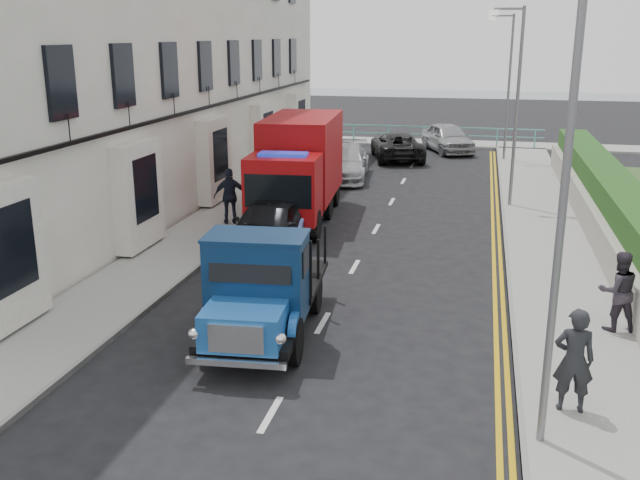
{
  "coord_description": "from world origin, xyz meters",
  "views": [
    {
      "loc": [
        3.13,
        -12.12,
        6.1
      ],
      "look_at": [
        -0.43,
        3.65,
        1.4
      ],
      "focal_mm": 40.0,
      "sensor_mm": 36.0,
      "label": 1
    }
  ],
  "objects": [
    {
      "name": "ground",
      "position": [
        0.0,
        0.0,
        0.0
      ],
      "size": [
        120.0,
        120.0,
        0.0
      ],
      "primitive_type": "plane",
      "color": "black",
      "rests_on": "ground"
    },
    {
      "name": "sea_plane",
      "position": [
        0.0,
        60.0,
        0.0
      ],
      "size": [
        120.0,
        120.0,
        0.0
      ],
      "primitive_type": "plane",
      "color": "slate",
      "rests_on": "ground"
    },
    {
      "name": "pedestrian_west_far",
      "position": [
        -4.4,
        14.61,
        1.1
      ],
      "size": [
        0.99,
        0.68,
        1.96
      ],
      "primitive_type": "imported",
      "rotation": [
        0.0,
        0.0,
        0.06
      ],
      "color": "#41382F",
      "rests_on": "pavement_west"
    },
    {
      "name": "seafront_car_left",
      "position": [
        -0.95,
        23.47,
        0.69
      ],
      "size": [
        3.43,
        5.34,
        1.37
      ],
      "primitive_type": "imported",
      "rotation": [
        0.0,
        0.0,
        3.39
      ],
      "color": "black",
      "rests_on": "ground"
    },
    {
      "name": "parked_car_mid",
      "position": [
        -2.6,
        8.74,
        0.71
      ],
      "size": [
        1.85,
        4.41,
        1.42
      ],
      "primitive_type": "imported",
      "rotation": [
        0.0,
        0.0,
        0.08
      ],
      "color": "#5F78CC",
      "rests_on": "ground"
    },
    {
      "name": "parked_car_front",
      "position": [
        -2.6,
        7.0,
        0.79
      ],
      "size": [
        2.37,
        4.81,
        1.58
      ],
      "primitive_type": "imported",
      "rotation": [
        0.0,
        0.0,
        -0.11
      ],
      "color": "black",
      "rests_on": "ground"
    },
    {
      "name": "seafront_car_right",
      "position": [
        1.41,
        26.35,
        0.76
      ],
      "size": [
        3.4,
        4.82,
        1.52
      ],
      "primitive_type": "imported",
      "rotation": [
        0.0,
        0.0,
        0.4
      ],
      "color": "#9D9EA2",
      "rests_on": "ground"
    },
    {
      "name": "pedestrian_east_near",
      "position": [
        4.82,
        -0.95,
        1.01
      ],
      "size": [
        0.66,
        0.45,
        1.79
      ],
      "primitive_type": "imported",
      "rotation": [
        0.0,
        0.0,
        3.17
      ],
      "color": "black",
      "rests_on": "pavement_east"
    },
    {
      "name": "red_lorry",
      "position": [
        -2.76,
        10.7,
        1.82
      ],
      "size": [
        2.69,
        6.66,
        3.41
      ],
      "rotation": [
        0.0,
        0.0,
        0.08
      ],
      "color": "black",
      "rests_on": "ground"
    },
    {
      "name": "parked_car_rear",
      "position": [
        -2.6,
        18.0,
        0.72
      ],
      "size": [
        2.55,
        5.17,
        1.45
      ],
      "primitive_type": "imported",
      "rotation": [
        0.0,
        0.0,
        0.11
      ],
      "color": "#ADAEB2",
      "rests_on": "ground"
    },
    {
      "name": "seafront_railing",
      "position": [
        0.0,
        28.2,
        0.58
      ],
      "size": [
        13.0,
        0.08,
        1.11
      ],
      "color": "#59B2A5",
      "rests_on": "ground"
    },
    {
      "name": "bedford_lorry",
      "position": [
        -1.01,
        0.68,
        1.07
      ],
      "size": [
        2.32,
        5.05,
        2.32
      ],
      "rotation": [
        0.0,
        0.0,
        0.08
      ],
      "color": "black",
      "rests_on": "ground"
    },
    {
      "name": "pedestrian_east_far",
      "position": [
        6.1,
        2.74,
        0.98
      ],
      "size": [
        0.96,
        0.82,
        1.71
      ],
      "primitive_type": "imported",
      "rotation": [
        0.0,
        0.0,
        3.37
      ],
      "color": "#352E39",
      "rests_on": "pavement_east"
    },
    {
      "name": "lamp_mid",
      "position": [
        4.18,
        14.0,
        4.0
      ],
      "size": [
        1.23,
        0.18,
        7.0
      ],
      "color": "slate",
      "rests_on": "ground"
    },
    {
      "name": "pavement_east",
      "position": [
        5.3,
        9.0,
        0.06
      ],
      "size": [
        2.6,
        38.0,
        0.12
      ],
      "primitive_type": "cube",
      "color": "gray",
      "rests_on": "ground"
    },
    {
      "name": "pavement_west",
      "position": [
        -5.2,
        9.0,
        0.06
      ],
      "size": [
        2.4,
        38.0,
        0.12
      ],
      "primitive_type": "cube",
      "color": "gray",
      "rests_on": "ground"
    },
    {
      "name": "pedestrian_west_near",
      "position": [
        -4.68,
        9.22,
        1.03
      ],
      "size": [
        1.16,
        0.85,
        1.82
      ],
      "primitive_type": "imported",
      "rotation": [
        0.0,
        0.0,
        3.57
      ],
      "color": "#1A2130",
      "rests_on": "pavement_west"
    },
    {
      "name": "lamp_near",
      "position": [
        4.18,
        -2.0,
        4.0
      ],
      "size": [
        1.23,
        0.18,
        7.0
      ],
      "color": "slate",
      "rests_on": "ground"
    },
    {
      "name": "garden_east",
      "position": [
        7.21,
        9.0,
        0.9
      ],
      "size": [
        1.45,
        28.0,
        1.75
      ],
      "color": "#B2AD9E",
      "rests_on": "ground"
    },
    {
      "name": "promenade",
      "position": [
        0.0,
        29.0,
        0.06
      ],
      "size": [
        30.0,
        2.5,
        0.12
      ],
      "primitive_type": "cube",
      "color": "gray",
      "rests_on": "ground"
    },
    {
      "name": "terrace_west",
      "position": [
        -9.47,
        13.0,
        7.17
      ],
      "size": [
        6.31,
        30.2,
        14.25
      ],
      "color": "white",
      "rests_on": "ground"
    },
    {
      "name": "lamp_far",
      "position": [
        4.18,
        24.0,
        4.0
      ],
      "size": [
        1.23,
        0.18,
        7.0
      ],
      "color": "slate",
      "rests_on": "ground"
    }
  ]
}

